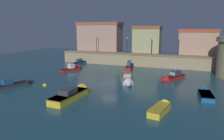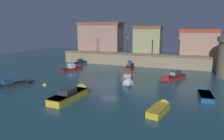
{
  "view_description": "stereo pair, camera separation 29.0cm",
  "coord_description": "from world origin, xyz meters",
  "px_view_note": "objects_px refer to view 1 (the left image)",
  "views": [
    {
      "loc": [
        12.07,
        -29.66,
        8.36
      ],
      "look_at": [
        0.0,
        1.13,
        1.94
      ],
      "focal_mm": 34.1,
      "sensor_mm": 36.0,
      "label": 1
    },
    {
      "loc": [
        12.34,
        -29.55,
        8.36
      ],
      "look_at": [
        0.0,
        1.13,
        1.94
      ],
      "focal_mm": 34.1,
      "sensor_mm": 36.0,
      "label": 2
    }
  ],
  "objects_px": {
    "moored_boat_0": "(127,80)",
    "moored_boat_11": "(81,62)",
    "moored_boat_5": "(162,108)",
    "moored_boat_3": "(205,94)",
    "moored_boat_2": "(130,66)",
    "quay_lamp_0": "(97,41)",
    "quay_lamp_1": "(127,43)",
    "moored_boat_1": "(15,84)",
    "mooring_buoy_0": "(45,86)",
    "moored_boat_7": "(171,77)",
    "quay_lamp_3": "(179,44)",
    "quay_lamp_2": "(152,43)",
    "moored_boat_6": "(74,94)",
    "moored_boat_4": "(74,68)"
  },
  "relations": [
    {
      "from": "moored_boat_11",
      "to": "mooring_buoy_0",
      "type": "distance_m",
      "value": 19.99
    },
    {
      "from": "moored_boat_0",
      "to": "moored_boat_1",
      "type": "distance_m",
      "value": 16.9
    },
    {
      "from": "quay_lamp_1",
      "to": "quay_lamp_3",
      "type": "height_order",
      "value": "quay_lamp_3"
    },
    {
      "from": "moored_boat_1",
      "to": "quay_lamp_2",
      "type": "bearing_deg",
      "value": -13.44
    },
    {
      "from": "moored_boat_0",
      "to": "mooring_buoy_0",
      "type": "bearing_deg",
      "value": -83.28
    },
    {
      "from": "moored_boat_11",
      "to": "moored_boat_3",
      "type": "bearing_deg",
      "value": -114.74
    },
    {
      "from": "moored_boat_3",
      "to": "mooring_buoy_0",
      "type": "bearing_deg",
      "value": 92.12
    },
    {
      "from": "quay_lamp_1",
      "to": "moored_boat_5",
      "type": "bearing_deg",
      "value": -65.41
    },
    {
      "from": "moored_boat_0",
      "to": "mooring_buoy_0",
      "type": "distance_m",
      "value": 12.59
    },
    {
      "from": "moored_boat_0",
      "to": "moored_boat_11",
      "type": "distance_m",
      "value": 20.55
    },
    {
      "from": "moored_boat_7",
      "to": "quay_lamp_3",
      "type": "bearing_deg",
      "value": -154.23
    },
    {
      "from": "moored_boat_11",
      "to": "moored_boat_5",
      "type": "bearing_deg",
      "value": -129.56
    },
    {
      "from": "moored_boat_7",
      "to": "quay_lamp_0",
      "type": "bearing_deg",
      "value": -94.47
    },
    {
      "from": "moored_boat_3",
      "to": "moored_boat_6",
      "type": "relative_size",
      "value": 0.67
    },
    {
      "from": "moored_boat_1",
      "to": "quay_lamp_3",
      "type": "bearing_deg",
      "value": -22.19
    },
    {
      "from": "quay_lamp_1",
      "to": "mooring_buoy_0",
      "type": "height_order",
      "value": "quay_lamp_1"
    },
    {
      "from": "quay_lamp_2",
      "to": "moored_boat_2",
      "type": "bearing_deg",
      "value": -135.42
    },
    {
      "from": "moored_boat_4",
      "to": "moored_boat_6",
      "type": "relative_size",
      "value": 0.76
    },
    {
      "from": "quay_lamp_2",
      "to": "moored_boat_7",
      "type": "relative_size",
      "value": 0.57
    },
    {
      "from": "moored_boat_2",
      "to": "moored_boat_5",
      "type": "distance_m",
      "value": 24.5
    },
    {
      "from": "quay_lamp_3",
      "to": "moored_boat_6",
      "type": "relative_size",
      "value": 0.51
    },
    {
      "from": "quay_lamp_2",
      "to": "quay_lamp_3",
      "type": "xyz_separation_m",
      "value": [
        5.78,
        0.0,
        0.05
      ]
    },
    {
      "from": "moored_boat_2",
      "to": "moored_boat_11",
      "type": "xyz_separation_m",
      "value": [
        -12.49,
        1.01,
        -0.12
      ]
    },
    {
      "from": "quay_lamp_0",
      "to": "quay_lamp_1",
      "type": "xyz_separation_m",
      "value": [
        7.8,
        0.0,
        -0.12
      ]
    },
    {
      "from": "moored_boat_0",
      "to": "moored_boat_11",
      "type": "bearing_deg",
      "value": -152.8
    },
    {
      "from": "quay_lamp_2",
      "to": "moored_boat_6",
      "type": "relative_size",
      "value": 0.5
    },
    {
      "from": "moored_boat_5",
      "to": "moored_boat_3",
      "type": "bearing_deg",
      "value": -20.56
    },
    {
      "from": "moored_boat_6",
      "to": "moored_boat_7",
      "type": "bearing_deg",
      "value": -33.17
    },
    {
      "from": "quay_lamp_2",
      "to": "moored_boat_1",
      "type": "relative_size",
      "value": 0.53
    },
    {
      "from": "quay_lamp_0",
      "to": "quay_lamp_1",
      "type": "height_order",
      "value": "quay_lamp_0"
    },
    {
      "from": "moored_boat_0",
      "to": "moored_boat_3",
      "type": "xyz_separation_m",
      "value": [
        11.2,
        -3.02,
        -0.13
      ]
    },
    {
      "from": "moored_boat_3",
      "to": "mooring_buoy_0",
      "type": "relative_size",
      "value": 7.79
    },
    {
      "from": "moored_boat_1",
      "to": "moored_boat_3",
      "type": "relative_size",
      "value": 1.42
    },
    {
      "from": "quay_lamp_0",
      "to": "quay_lamp_1",
      "type": "bearing_deg",
      "value": 0.0
    },
    {
      "from": "quay_lamp_1",
      "to": "moored_boat_3",
      "type": "height_order",
      "value": "quay_lamp_1"
    },
    {
      "from": "moored_boat_1",
      "to": "mooring_buoy_0",
      "type": "relative_size",
      "value": 11.05
    },
    {
      "from": "moored_boat_0",
      "to": "moored_boat_6",
      "type": "bearing_deg",
      "value": -45.21
    },
    {
      "from": "moored_boat_0",
      "to": "moored_boat_2",
      "type": "bearing_deg",
      "value": 172.14
    },
    {
      "from": "moored_boat_3",
      "to": "moored_boat_11",
      "type": "distance_m",
      "value": 31.45
    },
    {
      "from": "moored_boat_7",
      "to": "moored_boat_1",
      "type": "bearing_deg",
      "value": -32.32
    },
    {
      "from": "quay_lamp_3",
      "to": "moored_boat_1",
      "type": "bearing_deg",
      "value": -131.07
    },
    {
      "from": "moored_boat_2",
      "to": "moored_boat_0",
      "type": "bearing_deg",
      "value": -176.13
    },
    {
      "from": "quay_lamp_2",
      "to": "mooring_buoy_0",
      "type": "xyz_separation_m",
      "value": [
        -11.53,
        -22.2,
        -5.21
      ]
    },
    {
      "from": "moored_boat_0",
      "to": "moored_boat_7",
      "type": "height_order",
      "value": "moored_boat_7"
    },
    {
      "from": "moored_boat_4",
      "to": "moored_boat_11",
      "type": "height_order",
      "value": "moored_boat_4"
    },
    {
      "from": "quay_lamp_0",
      "to": "moored_boat_5",
      "type": "distance_m",
      "value": 33.1
    },
    {
      "from": "moored_boat_2",
      "to": "moored_boat_11",
      "type": "height_order",
      "value": "moored_boat_2"
    },
    {
      "from": "quay_lamp_3",
      "to": "moored_boat_2",
      "type": "distance_m",
      "value": 11.39
    },
    {
      "from": "mooring_buoy_0",
      "to": "quay_lamp_1",
      "type": "bearing_deg",
      "value": 75.18
    },
    {
      "from": "quay_lamp_0",
      "to": "quay_lamp_3",
      "type": "xyz_separation_m",
      "value": [
        19.24,
        0.0,
        -0.07
      ]
    }
  ]
}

